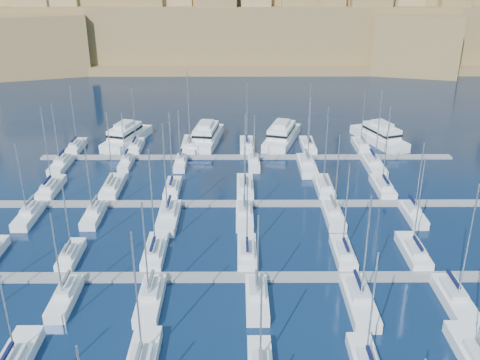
{
  "coord_description": "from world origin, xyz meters",
  "views": [
    {
      "loc": [
        -1.82,
        -70.58,
        38.92
      ],
      "look_at": [
        -1.46,
        6.0,
        6.2
      ],
      "focal_mm": 40.0,
      "sensor_mm": 36.0,
      "label": 1
    }
  ],
  "objects_px": {
    "motor_yacht_c": "(282,135)",
    "motor_yacht_d": "(380,135)",
    "motor_yacht_a": "(126,136)",
    "motor_yacht_b": "(206,136)"
  },
  "relations": [
    {
      "from": "motor_yacht_c",
      "to": "motor_yacht_d",
      "type": "xyz_separation_m",
      "value": [
        21.61,
        -0.41,
        0.0
      ]
    },
    {
      "from": "motor_yacht_a",
      "to": "motor_yacht_c",
      "type": "relative_size",
      "value": 0.94
    },
    {
      "from": "motor_yacht_b",
      "to": "motor_yacht_d",
      "type": "distance_m",
      "value": 38.25
    },
    {
      "from": "motor_yacht_c",
      "to": "motor_yacht_b",
      "type": "bearing_deg",
      "value": -178.63
    },
    {
      "from": "motor_yacht_b",
      "to": "motor_yacht_a",
      "type": "bearing_deg",
      "value": -179.68
    },
    {
      "from": "motor_yacht_a",
      "to": "motor_yacht_c",
      "type": "bearing_deg",
      "value": 0.83
    },
    {
      "from": "motor_yacht_c",
      "to": "motor_yacht_d",
      "type": "height_order",
      "value": "same"
    },
    {
      "from": "motor_yacht_a",
      "to": "motor_yacht_b",
      "type": "xyz_separation_m",
      "value": [
        17.62,
        0.1,
        0.0
      ]
    },
    {
      "from": "motor_yacht_a",
      "to": "motor_yacht_c",
      "type": "xyz_separation_m",
      "value": [
        34.25,
        0.49,
        0.0
      ]
    },
    {
      "from": "motor_yacht_a",
      "to": "motor_yacht_d",
      "type": "bearing_deg",
      "value": 0.09
    }
  ]
}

